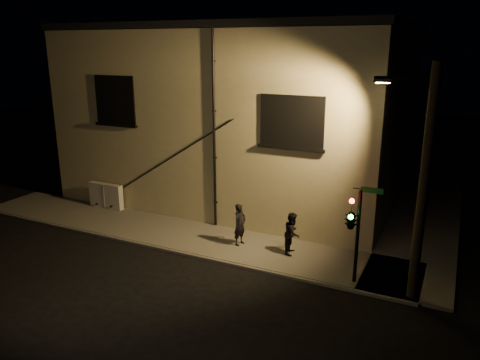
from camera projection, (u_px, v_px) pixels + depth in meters
The scene contains 8 objects.
ground at pixel (221, 262), 17.51m from camera, with size 90.00×90.00×0.00m, color black.
sidewalk at pixel (291, 226), 20.78m from camera, with size 21.00×16.00×0.12m.
building at pixel (249, 111), 25.32m from camera, with size 16.20×12.23×8.80m.
utility_cabinet at pixel (106, 196), 22.87m from camera, with size 1.86×0.31×1.22m, color beige.
pedestrian_a at pixel (240, 224), 18.56m from camera, with size 0.62×0.41×1.70m, color black.
pedestrian_b at pixel (292, 233), 17.78m from camera, with size 0.80×0.62×1.64m, color black.
traffic_signal at pixel (352, 219), 15.21m from camera, with size 1.26×1.98×3.37m.
streetlamp_pole at pixel (421, 181), 13.94m from camera, with size 2.03×1.39×7.41m.
Camera 1 is at (7.57, -14.07, 7.84)m, focal length 35.00 mm.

